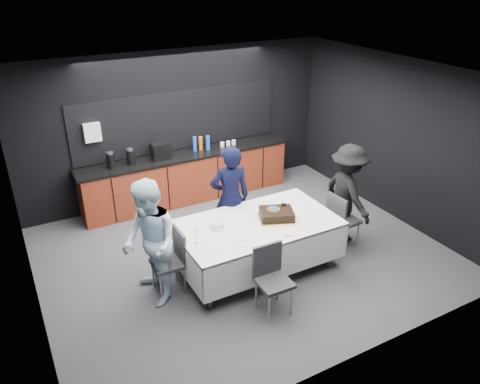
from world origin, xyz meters
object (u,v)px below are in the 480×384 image
(plate_stack, at_px, (217,225))
(person_center, at_px, (230,198))
(cake_assembly, at_px, (277,214))
(party_table, at_px, (256,230))
(person_right, at_px, (347,193))
(person_left, at_px, (150,244))
(champagne_flute, at_px, (196,233))
(chair_right, at_px, (341,217))
(chair_left, at_px, (173,257))
(chair_near, at_px, (271,274))

(plate_stack, xyz_separation_m, person_center, (0.53, 0.60, 0.03))
(cake_assembly, distance_m, person_center, 0.84)
(party_table, relative_size, person_center, 1.35)
(person_center, distance_m, person_right, 1.89)
(plate_stack, distance_m, person_left, 1.01)
(champagne_flute, relative_size, chair_right, 0.24)
(chair_left, xyz_separation_m, person_left, (-0.32, -0.06, 0.34))
(champagne_flute, bearing_deg, chair_near, -48.39)
(chair_near, bearing_deg, person_center, 81.46)
(champagne_flute, distance_m, chair_right, 2.49)
(chair_right, bearing_deg, champagne_flute, 179.39)
(chair_right, height_order, person_center, person_center)
(cake_assembly, relative_size, champagne_flute, 2.82)
(cake_assembly, xyz_separation_m, champagne_flute, (-1.31, -0.07, 0.09))
(party_table, bearing_deg, person_right, 1.44)
(party_table, distance_m, chair_right, 1.48)
(chair_near, height_order, person_right, person_right)
(champagne_flute, xyz_separation_m, chair_left, (-0.28, 0.20, -0.40))
(party_table, relative_size, plate_stack, 11.53)
(chair_left, xyz_separation_m, person_right, (2.98, -0.06, 0.29))
(party_table, height_order, person_right, person_right)
(chair_left, distance_m, person_right, 2.99)
(chair_right, relative_size, person_center, 0.54)
(party_table, distance_m, chair_near, 0.93)
(plate_stack, bearing_deg, party_table, -12.44)
(chair_left, xyz_separation_m, chair_near, (0.97, -0.98, 0.00))
(champagne_flute, height_order, chair_right, champagne_flute)
(chair_near, xyz_separation_m, person_right, (2.00, 0.92, 0.29))
(person_left, relative_size, person_right, 1.07)
(chair_left, height_order, chair_near, same)
(plate_stack, xyz_separation_m, chair_near, (0.29, -1.01, -0.30))
(cake_assembly, bearing_deg, person_right, 2.98)
(cake_assembly, distance_m, plate_stack, 0.91)
(party_table, distance_m, person_left, 1.60)
(person_center, relative_size, person_left, 0.98)
(party_table, distance_m, chair_left, 1.27)
(chair_left, height_order, person_center, person_center)
(champagne_flute, height_order, person_center, person_center)
(cake_assembly, xyz_separation_m, person_right, (1.39, 0.07, -0.02))
(plate_stack, height_order, champagne_flute, champagne_flute)
(cake_assembly, distance_m, champagne_flute, 1.31)
(chair_right, xyz_separation_m, chair_near, (-1.76, -0.75, 0.00))
(person_center, bearing_deg, party_table, 106.00)
(plate_stack, distance_m, person_center, 0.80)
(champagne_flute, xyz_separation_m, chair_right, (2.46, -0.03, -0.40))
(party_table, xyz_separation_m, champagne_flute, (-0.98, -0.10, 0.30))
(party_table, relative_size, chair_left, 2.51)
(person_left, bearing_deg, chair_right, 86.18)
(cake_assembly, height_order, person_center, person_center)
(party_table, bearing_deg, chair_right, -4.81)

